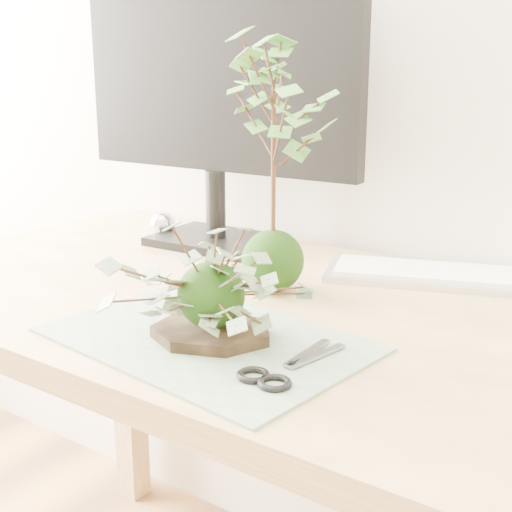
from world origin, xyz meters
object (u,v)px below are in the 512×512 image
Objects in this scene: desk at (333,373)px; ivy_kokedama at (211,264)px; monitor at (217,87)px; maple_kokedama at (274,106)px; keyboard at (465,277)px.

ivy_kokedama is at bearing -117.58° from desk.
monitor is (-0.31, 0.41, 0.20)m from ivy_kokedama.
desk is 3.84× the size of maple_kokedama.
desk is 2.63× the size of monitor.
maple_kokedama reaches higher than ivy_kokedama.
monitor is (-0.26, 0.19, 0.02)m from maple_kokedama.
desk is 4.87× the size of ivy_kokedama.
ivy_kokedama is 0.29m from maple_kokedama.
ivy_kokedama reaches higher than keyboard.
maple_kokedama is at bearing 161.16° from desk.
desk is 0.30m from keyboard.
monitor reaches higher than ivy_kokedama.
maple_kokedama is 0.68× the size of monitor.
desk is 3.33× the size of keyboard.
desk is 0.41m from maple_kokedama.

